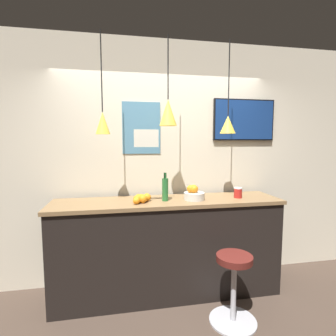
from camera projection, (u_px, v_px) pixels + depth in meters
ground_plane at (179, 326)px, 2.43m from camera, size 14.00×14.00×0.00m
back_wall at (162, 162)px, 3.21m from camera, size 8.00×0.06×2.90m
service_counter at (168, 247)px, 2.91m from camera, size 2.49×0.58×1.07m
bar_stool at (234, 282)px, 2.45m from camera, size 0.45×0.45×0.66m
fruit_bowl at (194, 193)px, 2.86m from camera, size 0.23×0.23×0.17m
orange_pile at (141, 198)px, 2.74m from camera, size 0.20×0.23×0.09m
juice_bottle at (165, 189)px, 2.80m from camera, size 0.07×0.07×0.30m
spread_jar at (238, 193)px, 2.96m from camera, size 0.09×0.09×0.12m
pendant_lamp_left at (103, 122)px, 2.64m from camera, size 0.15×0.15×1.02m
pendant_lamp_middle at (168, 112)px, 2.76m from camera, size 0.19×0.19×0.93m
pendant_lamp_right at (228, 124)px, 2.89m from camera, size 0.17×0.17×1.01m
mounted_tv at (244, 120)px, 3.29m from camera, size 0.80×0.04×0.51m
hanging_menu_board at (146, 138)px, 2.54m from camera, size 0.24×0.01×0.17m
wall_poster at (141, 128)px, 3.08m from camera, size 0.45×0.01×0.61m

